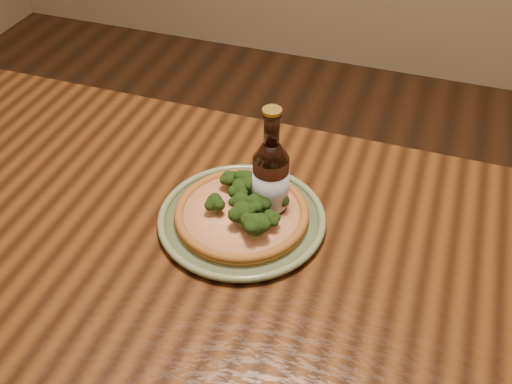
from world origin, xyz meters
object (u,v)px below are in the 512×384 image
(table, at_px, (175,284))
(beer_bottle, at_px, (271,181))
(pizza, at_px, (243,211))
(plate, at_px, (242,219))

(table, relative_size, beer_bottle, 6.59)
(pizza, bearing_deg, plate, -163.04)
(table, bearing_deg, plate, 47.61)
(beer_bottle, bearing_deg, pizza, -118.94)
(table, height_order, pizza, pizza)
(table, bearing_deg, beer_bottle, 44.37)
(table, relative_size, plate, 5.06)
(pizza, bearing_deg, table, -133.01)
(table, xyz_separation_m, beer_bottle, (0.14, 0.14, 0.18))
(pizza, distance_m, beer_bottle, 0.08)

